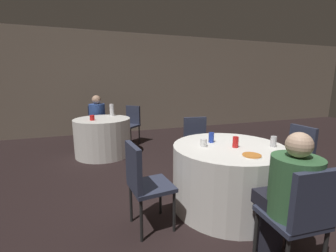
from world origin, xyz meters
TOP-DOWN VIEW (x-y plane):
  - ground_plane at (0.00, 0.00)m, footprint 16.00×16.00m
  - wall_back at (0.00, 4.38)m, footprint 16.00×0.06m
  - table_near at (0.08, -0.10)m, footprint 1.30×1.30m
  - table_far at (-1.21, 2.35)m, footprint 1.10×1.10m
  - chair_near_west at (-0.98, -0.22)m, footprint 0.45×0.44m
  - chair_near_south at (-0.00, -1.16)m, footprint 0.43×0.43m
  - chair_near_north at (0.19, 0.95)m, footprint 0.44×0.44m
  - chair_near_east at (1.14, -0.09)m, footprint 0.41×0.40m
  - chair_far_northeast at (-0.52, 3.01)m, footprint 0.57×0.57m
  - chair_far_north at (-1.28, 3.31)m, footprint 0.43×0.43m
  - person_green_jacket at (0.01, -1.00)m, footprint 0.37×0.52m
  - person_blue_shirt at (-1.27, 3.15)m, footprint 0.37×0.52m
  - pizza_plate_near at (0.08, -0.49)m, footprint 0.21×0.21m
  - soda_can_blue at (-0.04, 0.10)m, footprint 0.07×0.07m
  - soda_can_silver at (0.53, -0.30)m, footprint 0.07×0.07m
  - soda_can_red at (0.11, -0.18)m, footprint 0.07×0.07m
  - cup_near at (-0.22, -0.03)m, footprint 0.07×0.07m
  - bottle_far at (-0.98, 2.67)m, footprint 0.09×0.09m
  - cup_far at (-1.39, 2.21)m, footprint 0.09×0.09m

SIDE VIEW (x-z plane):
  - ground_plane at x=0.00m, z-range 0.00..0.00m
  - table_near at x=0.08m, z-range 0.00..0.75m
  - table_far at x=-1.21m, z-range 0.00..0.75m
  - chair_near_west at x=-0.98m, z-range 0.10..1.00m
  - chair_near_south at x=0.00m, z-range 0.10..1.00m
  - chair_near_north at x=0.19m, z-range 0.10..1.00m
  - chair_near_east at x=1.14m, z-range 0.10..1.00m
  - chair_far_northeast at x=-0.52m, z-range 0.10..1.00m
  - chair_far_north at x=-1.28m, z-range 0.10..1.00m
  - person_green_jacket at x=0.01m, z-range 0.02..1.14m
  - person_blue_shirt at x=-1.27m, z-range 0.02..1.18m
  - pizza_plate_near at x=0.08m, z-range 0.75..0.76m
  - cup_near at x=-0.22m, z-range 0.75..0.84m
  - cup_far at x=-1.39m, z-range 0.75..0.84m
  - soda_can_blue at x=-0.04m, z-range 0.75..0.87m
  - soda_can_silver at x=0.53m, z-range 0.75..0.87m
  - soda_can_red at x=0.11m, z-range 0.75..0.87m
  - bottle_far at x=-0.98m, z-range 0.75..1.00m
  - wall_back at x=0.00m, z-range 0.00..2.80m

